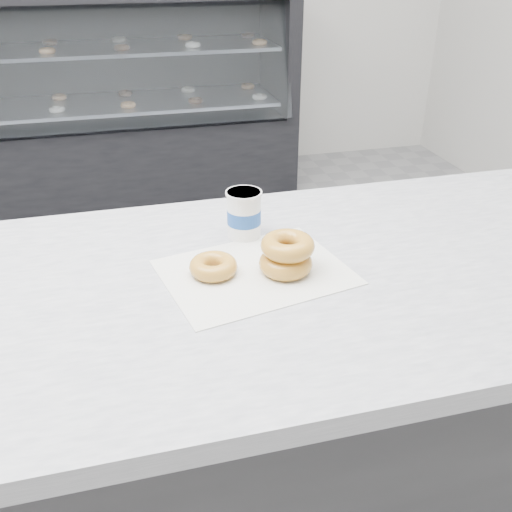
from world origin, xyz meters
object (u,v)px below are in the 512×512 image
Objects in this scene: counter at (114,473)px; coffee_cup at (244,214)px; donut_single at (213,266)px; donut_stack at (287,254)px; display_case at (95,119)px.

counter is 0.62m from coffee_cup.
donut_stack is (0.14, -0.02, 0.02)m from donut_single.
coffee_cup is at bearing 104.30° from donut_stack.
coffee_cup reaches higher than donut_stack.
display_case reaches higher than donut_stack.
counter is 0.52m from donut_single.
donut_stack is (0.38, -2.72, 0.45)m from display_case.
donut_stack is 1.42× the size of coffee_cup.
coffee_cup is at bearing -82.56° from display_case.
donut_single is (0.24, -2.69, 0.43)m from display_case.
display_case is 26.18× the size of donut_single.
display_case is at bearing 95.07° from donut_single.
coffee_cup is at bearing 26.82° from counter.
counter is 0.61m from donut_stack.
display_case is 2.62m from coffee_cup.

